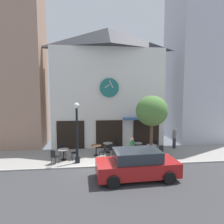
{
  "coord_description": "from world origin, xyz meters",
  "views": [
    {
      "loc": [
        -0.58,
        -11.5,
        4.59
      ],
      "look_at": [
        0.95,
        2.07,
        3.19
      ],
      "focal_mm": 31.07,
      "sensor_mm": 36.0,
      "label": 1
    }
  ],
  "objects_px": {
    "street_lamp": "(77,133)",
    "cafe_chair_facing_wall": "(155,145)",
    "cafe_table_center_left": "(152,147)",
    "cafe_chair_corner": "(111,149)",
    "pedestrian_green": "(132,150)",
    "cafe_table_near_curb": "(96,148)",
    "cafe_table_leftmost": "(138,146)",
    "cafe_chair_mid_row": "(62,149)",
    "parked_car_red": "(137,164)",
    "cafe_chair_right_end": "(54,156)",
    "cafe_table_near_door": "(108,146)",
    "cafe_chair_by_entrance": "(160,150)",
    "cafe_table_center": "(63,152)",
    "cafe_chair_curbside": "(116,144)",
    "cafe_chair_outer": "(76,152)",
    "cafe_chair_near_lamp": "(104,151)",
    "street_tree": "(152,111)",
    "pedestrian_grey": "(174,138)"
  },
  "relations": [
    {
      "from": "street_tree",
      "to": "cafe_table_near_curb",
      "type": "distance_m",
      "value": 4.78
    },
    {
      "from": "cafe_table_near_door",
      "to": "cafe_chair_outer",
      "type": "xyz_separation_m",
      "value": [
        -2.34,
        -1.22,
        0.0
      ]
    },
    {
      "from": "cafe_chair_right_end",
      "to": "cafe_chair_corner",
      "type": "bearing_deg",
      "value": 16.94
    },
    {
      "from": "cafe_table_near_door",
      "to": "cafe_chair_corner",
      "type": "relative_size",
      "value": 0.82
    },
    {
      "from": "cafe_table_near_curb",
      "to": "cafe_chair_by_entrance",
      "type": "height_order",
      "value": "cafe_chair_by_entrance"
    },
    {
      "from": "cafe_table_near_door",
      "to": "cafe_table_leftmost",
      "type": "bearing_deg",
      "value": -7.0
    },
    {
      "from": "cafe_table_center_left",
      "to": "pedestrian_green",
      "type": "relative_size",
      "value": 0.48
    },
    {
      "from": "cafe_table_center_left",
      "to": "cafe_chair_near_lamp",
      "type": "bearing_deg",
      "value": -174.12
    },
    {
      "from": "street_lamp",
      "to": "cafe_chair_facing_wall",
      "type": "relative_size",
      "value": 4.36
    },
    {
      "from": "cafe_chair_facing_wall",
      "to": "cafe_chair_near_lamp",
      "type": "bearing_deg",
      "value": -165.38
    },
    {
      "from": "cafe_table_center",
      "to": "cafe_chair_curbside",
      "type": "height_order",
      "value": "cafe_chair_curbside"
    },
    {
      "from": "cafe_chair_facing_wall",
      "to": "cafe_chair_mid_row",
      "type": "relative_size",
      "value": 1.0
    },
    {
      "from": "cafe_table_near_door",
      "to": "cafe_chair_by_entrance",
      "type": "relative_size",
      "value": 0.82
    },
    {
      "from": "cafe_table_center_left",
      "to": "cafe_chair_right_end",
      "type": "bearing_deg",
      "value": -171.0
    },
    {
      "from": "pedestrian_grey",
      "to": "pedestrian_green",
      "type": "bearing_deg",
      "value": -145.54
    },
    {
      "from": "cafe_chair_corner",
      "to": "cafe_chair_by_entrance",
      "type": "bearing_deg",
      "value": -12.79
    },
    {
      "from": "cafe_table_near_curb",
      "to": "cafe_table_leftmost",
      "type": "xyz_separation_m",
      "value": [
        3.2,
        0.37,
        -0.07
      ]
    },
    {
      "from": "cafe_table_leftmost",
      "to": "cafe_chair_near_lamp",
      "type": "distance_m",
      "value": 2.84
    },
    {
      "from": "cafe_chair_mid_row",
      "to": "parked_car_red",
      "type": "xyz_separation_m",
      "value": [
        4.46,
        -4.14,
        0.23
      ]
    },
    {
      "from": "cafe_chair_right_end",
      "to": "parked_car_red",
      "type": "height_order",
      "value": "parked_car_red"
    },
    {
      "from": "street_lamp",
      "to": "cafe_chair_facing_wall",
      "type": "bearing_deg",
      "value": 16.64
    },
    {
      "from": "cafe_chair_by_entrance",
      "to": "cafe_chair_right_end",
      "type": "relative_size",
      "value": 1.0
    },
    {
      "from": "cafe_chair_by_entrance",
      "to": "cafe_chair_near_lamp",
      "type": "xyz_separation_m",
      "value": [
        -3.94,
        0.32,
        0.0
      ]
    },
    {
      "from": "cafe_chair_outer",
      "to": "cafe_chair_by_entrance",
      "type": "distance_m",
      "value": 5.9
    },
    {
      "from": "cafe_table_center",
      "to": "cafe_table_center_left",
      "type": "distance_m",
      "value": 6.33
    },
    {
      "from": "cafe_chair_facing_wall",
      "to": "cafe_chair_mid_row",
      "type": "bearing_deg",
      "value": -177.86
    },
    {
      "from": "cafe_chair_corner",
      "to": "cafe_chair_right_end",
      "type": "relative_size",
      "value": 1.0
    },
    {
      "from": "cafe_table_leftmost",
      "to": "cafe_table_center",
      "type": "bearing_deg",
      "value": -169.39
    },
    {
      "from": "cafe_chair_corner",
      "to": "parked_car_red",
      "type": "height_order",
      "value": "parked_car_red"
    },
    {
      "from": "cafe_table_near_door",
      "to": "street_tree",
      "type": "bearing_deg",
      "value": -34.73
    },
    {
      "from": "street_lamp",
      "to": "cafe_table_center",
      "type": "distance_m",
      "value": 1.86
    },
    {
      "from": "street_lamp",
      "to": "cafe_table_center_left",
      "type": "distance_m",
      "value": 5.63
    },
    {
      "from": "street_lamp",
      "to": "cafe_chair_facing_wall",
      "type": "distance_m",
      "value": 6.21
    },
    {
      "from": "cafe_chair_outer",
      "to": "cafe_chair_corner",
      "type": "height_order",
      "value": "same"
    },
    {
      "from": "cafe_table_center_left",
      "to": "cafe_chair_corner",
      "type": "distance_m",
      "value": 3.0
    },
    {
      "from": "cafe_chair_by_entrance",
      "to": "cafe_chair_mid_row",
      "type": "height_order",
      "value": "same"
    },
    {
      "from": "cafe_chair_corner",
      "to": "cafe_table_center",
      "type": "bearing_deg",
      "value": -171.46
    },
    {
      "from": "cafe_chair_by_entrance",
      "to": "cafe_chair_outer",
      "type": "bearing_deg",
      "value": 176.61
    },
    {
      "from": "cafe_chair_curbside",
      "to": "cafe_chair_facing_wall",
      "type": "xyz_separation_m",
      "value": [
        2.93,
        -0.62,
        0.0
      ]
    },
    {
      "from": "cafe_table_center",
      "to": "pedestrian_grey",
      "type": "height_order",
      "value": "pedestrian_grey"
    },
    {
      "from": "cafe_chair_facing_wall",
      "to": "cafe_chair_by_entrance",
      "type": "distance_m",
      "value": 1.36
    },
    {
      "from": "pedestrian_grey",
      "to": "cafe_chair_near_lamp",
      "type": "bearing_deg",
      "value": -163.24
    },
    {
      "from": "cafe_table_leftmost",
      "to": "cafe_chair_near_lamp",
      "type": "height_order",
      "value": "cafe_chair_near_lamp"
    },
    {
      "from": "cafe_chair_right_end",
      "to": "cafe_table_near_curb",
      "type": "bearing_deg",
      "value": 25.7
    },
    {
      "from": "street_lamp",
      "to": "cafe_table_near_curb",
      "type": "relative_size",
      "value": 5.11
    },
    {
      "from": "cafe_table_center_left",
      "to": "cafe_chair_corner",
      "type": "bearing_deg",
      "value": 178.43
    },
    {
      "from": "street_lamp",
      "to": "street_tree",
      "type": "distance_m",
      "value": 5.12
    },
    {
      "from": "cafe_table_leftmost",
      "to": "cafe_chair_outer",
      "type": "relative_size",
      "value": 0.82
    },
    {
      "from": "cafe_chair_facing_wall",
      "to": "pedestrian_green",
      "type": "relative_size",
      "value": 0.54
    },
    {
      "from": "cafe_table_near_curb",
      "to": "cafe_table_center_left",
      "type": "distance_m",
      "value": 4.08
    }
  ]
}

